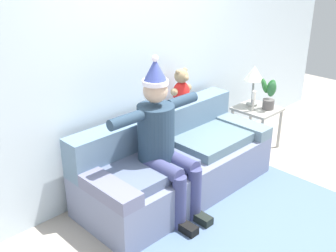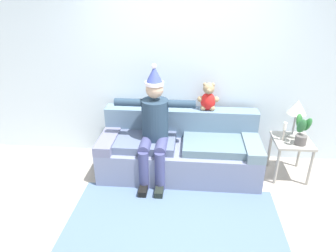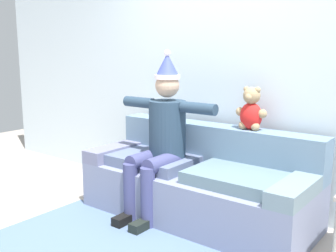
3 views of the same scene
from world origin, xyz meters
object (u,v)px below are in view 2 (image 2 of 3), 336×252
side_table (291,146)px  couch (179,149)px  teddy_bear (208,98)px  person_seated (154,124)px  potted_plant (302,131)px  candle_tall (284,129)px  table_lamp (297,109)px

side_table → couch: bearing=-179.8°
teddy_bear → side_table: bearing=-12.9°
person_seated → potted_plant: size_ratio=3.79×
potted_plant → candle_tall: potted_plant is taller
teddy_bear → potted_plant: size_ratio=0.96×
teddy_bear → side_table: (1.10, -0.25, -0.54)m
teddy_bear → side_table: size_ratio=0.72×
side_table → potted_plant: (0.05, -0.11, 0.27)m
table_lamp → candle_tall: 0.30m
person_seated → side_table: bearing=5.4°
couch → candle_tall: couch is taller
candle_tall → side_table: bearing=8.7°
teddy_bear → potted_plant: teddy_bear is taller
couch → person_seated: size_ratio=1.39×
couch → table_lamp: (1.48, 0.10, 0.60)m
side_table → table_lamp: (0.02, 0.10, 0.48)m
teddy_bear → candle_tall: size_ratio=1.53×
table_lamp → side_table: bearing=-100.5°
person_seated → teddy_bear: 0.82m
teddy_bear → candle_tall: 1.04m
person_seated → side_table: 1.81m
couch → table_lamp: table_lamp is taller
candle_tall → table_lamp: bearing=38.6°
table_lamp → potted_plant: size_ratio=1.28×
side_table → table_lamp: bearing=79.5°
person_seated → teddy_bear: (0.67, 0.42, 0.22)m
table_lamp → person_seated: bearing=-171.5°
candle_tall → teddy_bear: bearing=164.3°
person_seated → potted_plant: (1.82, 0.06, -0.04)m
couch → side_table: couch is taller
couch → potted_plant: size_ratio=5.27×
teddy_bear → couch: bearing=-144.6°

